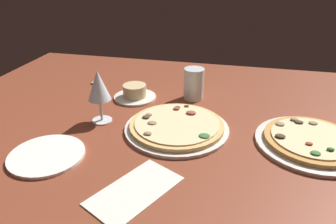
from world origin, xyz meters
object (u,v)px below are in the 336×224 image
pizza_main (177,126)px  ramekin_on_saucer (135,93)px  spoon (97,84)px  pizza_side (312,141)px  side_plate (47,155)px  paper_menu (135,191)px  wine_glass_far (99,87)px  water_glass (194,86)px

pizza_main → ramekin_on_saucer: bearing=135.3°
ramekin_on_saucer → spoon: ramekin_on_saucer is taller
pizza_side → side_plate: bearing=-162.3°
side_plate → pizza_side: bearing=17.7°
paper_menu → pizza_side: bearing=63.0°
paper_menu → pizza_main: bearing=110.8°
side_plate → spoon: size_ratio=1.98×
spoon → pizza_side: bearing=-20.2°
ramekin_on_saucer → side_plate: ramekin_on_saucer is taller
wine_glass_far → paper_menu: wine_glass_far is taller
pizza_side → water_glass: size_ratio=2.68×
pizza_main → paper_menu: bearing=-96.9°
ramekin_on_saucer → wine_glass_far: wine_glass_far is taller
pizza_main → spoon: size_ratio=3.15×
side_plate → wine_glass_far: bearing=74.5°
ramekin_on_saucer → paper_menu: size_ratio=0.72×
spoon → wine_glass_far: bearing=-62.5°
water_glass → side_plate: bearing=-124.5°
water_glass → pizza_main: bearing=-92.9°
ramekin_on_saucer → water_glass: water_glass is taller
wine_glass_far → side_plate: size_ratio=0.86×
pizza_main → wine_glass_far: (-23.97, 0.28, 10.26)cm
pizza_main → spoon: 48.02cm
side_plate → paper_menu: size_ratio=0.92×
wine_glass_far → water_glass: (25.17, 23.78, -6.65)cm
pizza_main → side_plate: (-29.89, -21.14, -0.77)cm
pizza_main → water_glass: 24.36cm
pizza_side → wine_glass_far: bearing=-179.9°
ramekin_on_saucer → pizza_side: bearing=-18.3°
pizza_main → water_glass: size_ratio=2.75×
pizza_side → side_plate: pizza_side is taller
wine_glass_far → water_glass: 35.26cm
wine_glass_far → side_plate: (-5.92, -21.42, -11.04)cm
paper_menu → spoon: (-35.17, 57.16, 0.31)cm
wine_glass_far → water_glass: size_ratio=1.48×
ramekin_on_saucer → wine_glass_far: 21.66cm
ramekin_on_saucer → wine_glass_far: bearing=-103.5°
ramekin_on_saucer → wine_glass_far: (-4.54, -18.94, 9.49)cm
pizza_main → water_glass: water_glass is taller
ramekin_on_saucer → paper_menu: 50.50cm
pizza_main → side_plate: bearing=-144.7°
pizza_side → ramekin_on_saucer: size_ratio=1.98×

